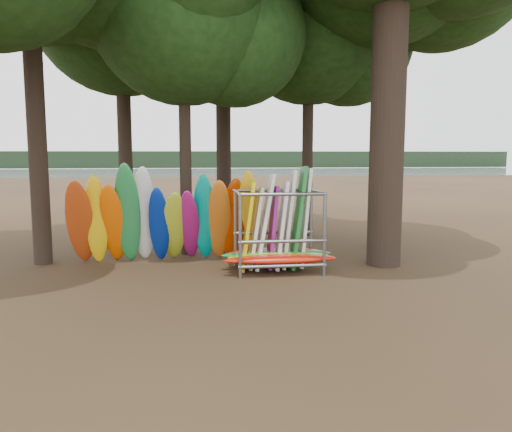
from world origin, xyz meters
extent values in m
plane|color=#47331E|center=(0.00, 0.00, 0.00)|extent=(120.00, 120.00, 0.00)
plane|color=gray|center=(0.00, 60.00, 0.00)|extent=(160.00, 160.00, 0.00)
cube|color=black|center=(0.00, 110.00, 2.00)|extent=(160.00, 4.00, 4.00)
cylinder|color=black|center=(-5.56, 2.29, 5.89)|extent=(0.52, 0.52, 11.78)
cylinder|color=black|center=(-3.56, 5.78, 4.95)|extent=(0.50, 0.50, 9.89)
ellipsoid|color=black|center=(-3.56, 5.78, 8.41)|extent=(7.28, 7.28, 6.33)
cylinder|color=black|center=(0.13, 7.98, 7.22)|extent=(0.60, 0.60, 14.44)
cylinder|color=black|center=(3.29, 6.36, 4.79)|extent=(0.42, 0.42, 9.57)
ellipsoid|color=black|center=(3.29, 6.36, 8.14)|extent=(7.05, 7.05, 6.13)
cylinder|color=black|center=(-1.38, 3.13, 4.41)|extent=(0.37, 0.37, 8.82)
ellipsoid|color=black|center=(-1.38, 3.13, 7.50)|extent=(6.49, 6.49, 5.65)
cylinder|color=black|center=(5.09, 3.54, 6.35)|extent=(0.51, 0.51, 12.70)
cylinder|color=black|center=(4.29, 0.84, 6.77)|extent=(0.97, 0.97, 13.54)
ellipsoid|color=#BF3F12|center=(-4.38, 1.82, 1.25)|extent=(0.87, 1.71, 2.63)
ellipsoid|color=yellow|center=(-3.93, 1.89, 1.32)|extent=(0.72, 1.09, 2.72)
ellipsoid|color=#FD5C03|center=(-3.49, 1.97, 1.18)|extent=(0.74, 1.51, 2.51)
ellipsoid|color=#22823F|center=(-3.05, 1.88, 1.48)|extent=(0.75, 1.28, 3.04)
ellipsoid|color=silver|center=(-2.61, 2.09, 1.43)|extent=(0.78, 1.37, 2.96)
ellipsoid|color=#072597|center=(-2.17, 1.90, 1.14)|extent=(0.63, 1.36, 2.40)
ellipsoid|color=#AFC629|center=(-1.72, 1.98, 1.07)|extent=(0.84, 1.67, 2.26)
ellipsoid|color=#9F1572|center=(-1.28, 1.99, 1.09)|extent=(0.70, 1.75, 2.35)
ellipsoid|color=#029993|center=(-0.84, 2.00, 1.31)|extent=(0.76, 1.39, 2.74)
ellipsoid|color=#C76218|center=(-0.40, 1.94, 1.23)|extent=(0.80, 1.40, 2.57)
ellipsoid|color=#B12E00|center=(0.04, 2.04, 1.25)|extent=(0.85, 1.09, 2.58)
ellipsoid|color=yellow|center=(0.49, 1.97, 1.38)|extent=(0.86, 1.98, 2.91)
ellipsoid|color=red|center=(1.11, -0.01, 0.42)|extent=(3.04, 0.55, 0.24)
ellipsoid|color=#9BB117|center=(1.11, 0.30, 0.42)|extent=(2.81, 0.55, 0.24)
ellipsoid|color=#1D833D|center=(1.11, 0.67, 0.42)|extent=(3.11, 0.55, 0.24)
ellipsoid|color=red|center=(1.11, 0.96, 0.42)|extent=(2.70, 0.55, 0.24)
cube|color=gold|center=(0.30, 0.56, 1.22)|extent=(0.46, 0.75, 2.46)
cube|color=silver|center=(0.54, 0.73, 1.14)|extent=(0.45, 0.75, 2.29)
cube|color=silver|center=(0.77, 0.61, 1.33)|extent=(0.59, 0.77, 2.67)
cube|color=#87167C|center=(1.00, 0.70, 1.15)|extent=(0.33, 0.76, 2.33)
cube|color=white|center=(1.23, 0.57, 1.22)|extent=(0.41, 0.76, 2.46)
cube|color=silver|center=(1.46, 0.69, 1.37)|extent=(0.47, 0.77, 2.77)
cube|color=#19742A|center=(1.69, 0.58, 1.43)|extent=(0.48, 0.80, 2.87)
cube|color=white|center=(1.92, 0.77, 1.39)|extent=(0.38, 0.79, 2.81)
camera|label=1|loc=(-1.19, -12.79, 3.17)|focal=35.00mm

